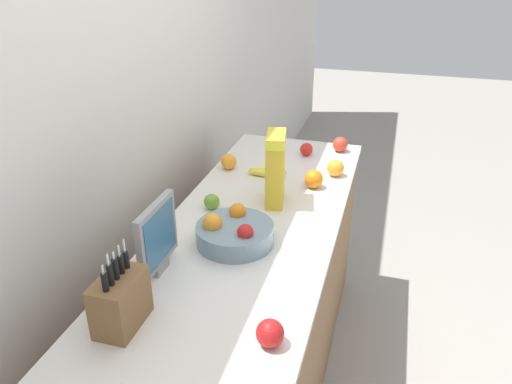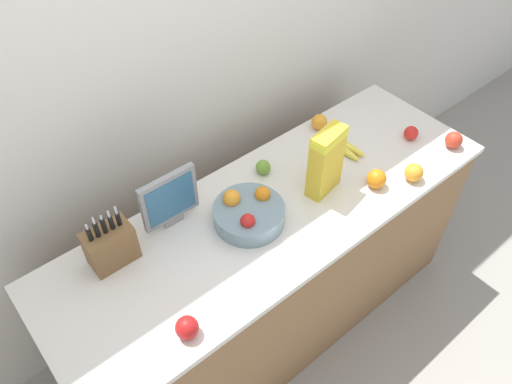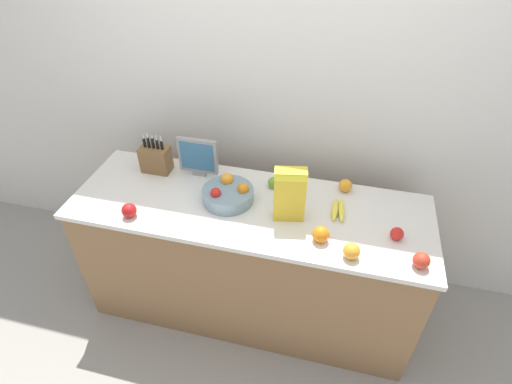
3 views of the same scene
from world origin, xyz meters
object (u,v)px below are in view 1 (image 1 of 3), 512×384
cereal_box (275,166)px  apple_by_knife_block (340,144)px  knife_block (120,301)px  small_monitor (157,237)px  orange_mid_right (335,168)px  orange_front_left (314,179)px  banana_bunch (267,172)px  fruit_bowl (234,232)px  apple_rightmost (270,333)px  apple_middle (212,202)px  orange_front_right (229,162)px  apple_near_bananas (306,149)px

cereal_box → apple_by_knife_block: 0.72m
knife_block → small_monitor: bearing=2.9°
orange_mid_right → orange_front_left: orange_front_left is taller
banana_bunch → orange_front_left: bearing=-106.3°
small_monitor → orange_front_left: (0.80, -0.39, -0.10)m
fruit_bowl → apple_rightmost: 0.55m
banana_bunch → orange_mid_right: size_ratio=2.28×
knife_block → fruit_bowl: size_ratio=0.90×
apple_middle → knife_block: bearing=-179.7°
knife_block → apple_by_knife_block: (1.57, -0.43, -0.05)m
fruit_bowl → orange_front_right: bearing=20.7°
knife_block → orange_mid_right: bearing=-20.1°
orange_mid_right → apple_middle: bearing=136.7°
apple_rightmost → apple_by_knife_block: size_ratio=1.01×
small_monitor → apple_by_knife_block: 1.37m
banana_bunch → knife_block: bearing=173.4°
banana_bunch → apple_rightmost: apple_rightmost is taller
banana_bunch → apple_rightmost: bearing=-164.5°
orange_front_right → cereal_box: bearing=-132.5°
orange_front_right → apple_near_bananas: bearing=-49.9°
small_monitor → orange_front_left: size_ratio=2.99×
apple_near_bananas → orange_mid_right: 0.29m
small_monitor → apple_rightmost: 0.52m
small_monitor → apple_by_knife_block: (1.29, -0.45, -0.10)m
apple_middle → apple_near_bananas: 0.76m
apple_near_bananas → orange_front_right: (-0.29, 0.34, 0.00)m
fruit_bowl → banana_bunch: size_ratio=1.55×
apple_rightmost → apple_near_bananas: bearing=7.0°
orange_front_right → apple_by_knife_block: bearing=-52.2°
orange_front_right → fruit_bowl: bearing=-159.3°
apple_by_knife_block → orange_mid_right: orange_mid_right is taller
banana_bunch → apple_by_knife_block: size_ratio=2.34×
orange_front_right → small_monitor: bearing=-176.3°
apple_middle → apple_rightmost: bearing=-148.0°
apple_rightmost → apple_near_bananas: apple_rightmost is taller
apple_middle → orange_mid_right: orange_mid_right is taller
knife_block → apple_middle: knife_block is taller
knife_block → orange_front_right: bearing=3.5°
apple_rightmost → cereal_box: bearing=13.4°
apple_middle → orange_front_left: (0.33, -0.38, 0.01)m
small_monitor → cereal_box: (0.61, -0.25, 0.03)m
apple_rightmost → orange_front_right: apple_rightmost is taller
banana_bunch → orange_front_right: (0.02, 0.21, 0.02)m
banana_bunch → apple_rightmost: size_ratio=2.32×
apple_near_bananas → small_monitor: bearing=166.6°
orange_front_right → orange_mid_right: (0.07, -0.53, 0.00)m
apple_by_knife_block → banana_bunch: bearing=144.0°
knife_block → banana_bunch: knife_block is taller
cereal_box → orange_mid_right: (0.35, -0.22, -0.13)m
cereal_box → apple_near_bananas: (0.57, -0.03, -0.14)m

